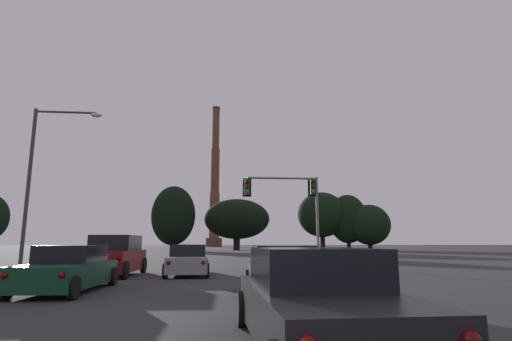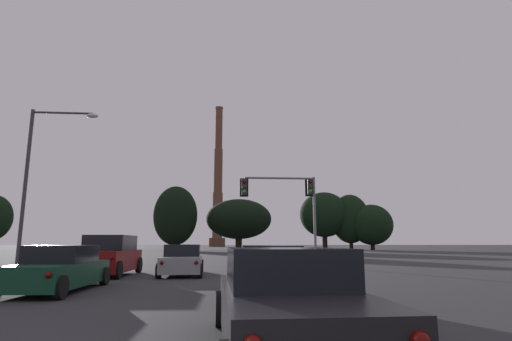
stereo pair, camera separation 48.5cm
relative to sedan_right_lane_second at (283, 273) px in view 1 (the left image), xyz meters
The scene contains 13 objects.
sedan_right_lane_second is the anchor object (origin of this frame).
suv_left_lane_front 10.42m from the sedan_right_lane_second, 129.80° to the left, with size 2.19×4.94×1.86m.
sedan_left_lane_second 6.81m from the sedan_right_lane_second, 164.40° to the left, with size 2.08×4.74×1.43m.
sedan_right_lane_third 5.84m from the sedan_right_lane_second, 94.42° to the right, with size 2.09×4.74×1.43m.
sedan_center_lane_front 8.81m from the sedan_right_lane_second, 112.01° to the left, with size 2.15×4.76×1.43m.
traffic_light_overhead_right 15.56m from the sedan_right_lane_second, 78.31° to the left, with size 5.22×0.50×5.92m.
street_lamp 16.85m from the sedan_right_lane_second, 136.61° to the left, with size 3.74×0.36×9.00m.
smokestack 148.68m from the sedan_right_lane_second, 91.47° to the left, with size 6.34×6.34×56.89m.
treeline_left_mid 71.32m from the sedan_right_lane_second, 98.95° to the left, with size 8.78×7.90×12.88m.
treeline_far_left 72.43m from the sedan_right_lane_second, 88.54° to the left, with size 13.62×12.26×10.57m.
treeline_right_mid 76.50m from the sedan_right_lane_second, 74.51° to the left, with size 10.55×9.50×12.38m.
treeline_far_right 76.94m from the sedan_right_lane_second, 67.16° to the left, with size 8.93×8.03×9.52m.
treeline_center_left 77.65m from the sedan_right_lane_second, 70.44° to the left, with size 8.25×7.42×11.86m.
Camera 1 is at (1.67, -2.95, 1.50)m, focal length 28.00 mm.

